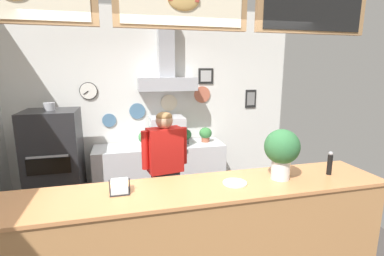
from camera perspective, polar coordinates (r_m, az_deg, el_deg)
back_wall_assembly at (r=4.55m, az=-7.09°, el=5.83°), size 4.57×2.26×3.00m
service_counter at (r=2.67m, az=0.13°, el=-22.84°), size 3.45×0.62×1.10m
back_prep_counter at (r=4.55m, az=-6.43°, el=-9.08°), size 1.99×0.58×0.91m
pizza_oven at (r=4.25m, az=-25.86°, el=-7.11°), size 0.67×0.67×1.64m
shop_worker at (r=3.40m, az=-5.41°, el=-8.97°), size 0.55×0.29×1.59m
espresso_machine at (r=4.35m, az=-5.07°, el=-0.67°), size 0.52×0.54×0.44m
potted_basil at (r=4.56m, az=2.75°, el=-1.20°), size 0.20×0.20×0.23m
potted_rosemary at (r=4.32m, az=-9.29°, el=-1.96°), size 0.23×0.23×0.25m
potted_sage at (r=4.44m, az=-1.35°, el=-1.51°), size 0.19×0.19×0.23m
pepper_grinder at (r=2.94m, az=26.07°, el=-6.40°), size 0.05×0.05×0.22m
condiment_plate at (r=2.51m, az=8.63°, el=-10.90°), size 0.21×0.21×0.01m
napkin_holder at (r=2.37m, az=-14.40°, el=-11.48°), size 0.16×0.15×0.11m
basil_vase at (r=2.62m, az=17.67°, el=-4.43°), size 0.31×0.31×0.45m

